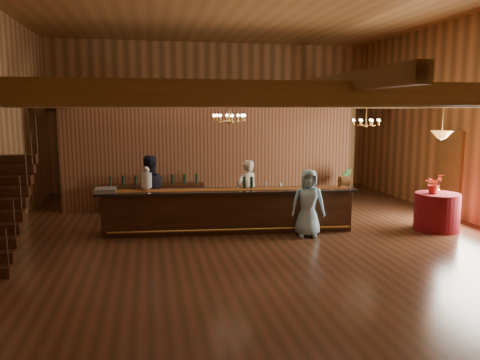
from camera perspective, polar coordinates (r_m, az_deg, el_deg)
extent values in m
plane|color=#562F1D|center=(11.47, 1.59, -6.66)|extent=(14.00, 14.00, 0.00)
cube|color=#B47D4A|center=(17.97, -3.29, 7.69)|extent=(12.00, 0.10, 5.50)
cube|color=#B47D4A|center=(4.52, 21.54, 4.74)|extent=(12.00, 0.10, 5.50)
cube|color=#B47D4A|center=(13.70, 27.12, 6.53)|extent=(0.10, 14.00, 5.50)
cube|color=brown|center=(5.84, 13.77, 10.22)|extent=(11.90, 0.20, 0.28)
cube|color=brown|center=(8.17, 6.34, 9.85)|extent=(11.90, 0.20, 0.28)
cube|color=brown|center=(10.59, 2.26, 9.57)|extent=(11.90, 0.20, 0.28)
cube|color=brown|center=(13.03, -0.29, 9.38)|extent=(11.90, 0.20, 0.28)
cube|color=brown|center=(15.50, -2.04, 9.23)|extent=(11.90, 0.20, 0.28)
cube|color=brown|center=(17.77, -3.21, 9.13)|extent=(11.90, 0.20, 0.28)
cube|color=brown|center=(11.01, -22.21, 9.65)|extent=(0.18, 13.90, 0.22)
cube|color=brown|center=(11.08, 1.66, 10.25)|extent=(0.18, 13.90, 0.22)
cube|color=brown|center=(12.84, 21.95, 9.41)|extent=(0.18, 13.90, 0.22)
cube|color=brown|center=(15.51, -18.68, 2.87)|extent=(0.20, 0.20, 3.20)
cube|color=brown|center=(16.86, 13.31, 3.51)|extent=(0.20, 0.20, 3.20)
cube|color=brown|center=(14.51, -3.34, 2.75)|extent=(9.00, 0.18, 3.10)
cube|color=white|center=(14.55, 24.23, 2.03)|extent=(0.12, 1.05, 1.75)
cube|color=#402112|center=(10.81, -27.09, -2.57)|extent=(1.00, 0.28, 0.20)
cube|color=#402112|center=(11.04, -26.77, -1.28)|extent=(1.00, 0.28, 0.20)
cube|color=#402112|center=(11.28, -26.46, -0.04)|extent=(1.00, 0.28, 0.20)
cube|color=#402112|center=(11.52, -26.16, 1.15)|extent=(1.00, 0.28, 0.20)
cube|color=#402112|center=(11.77, -25.87, 2.29)|extent=(1.00, 0.28, 0.20)
cube|color=#402112|center=(16.84, 0.84, 0.13)|extent=(1.20, 0.60, 1.10)
cube|color=olive|center=(16.50, -9.41, -0.33)|extent=(1.00, 0.60, 1.00)
cube|color=#402112|center=(11.62, -1.40, -3.89)|extent=(6.11, 1.19, 1.01)
cube|color=black|center=(11.52, -1.41, -1.31)|extent=(6.42, 1.35, 0.05)
cube|color=maroon|center=(11.52, -1.41, -1.16)|extent=(5.98, 0.93, 0.01)
cylinder|color=gold|center=(11.32, -1.05, -6.08)|extent=(5.85, 0.57, 0.05)
cylinder|color=silver|center=(11.58, -11.31, -1.10)|extent=(0.18, 0.18, 0.08)
cylinder|color=silver|center=(11.55, -11.34, -0.02)|extent=(0.26, 0.26, 0.36)
sphere|color=silver|center=(11.51, -11.38, 1.21)|extent=(0.18, 0.18, 0.18)
cube|color=gray|center=(11.61, -16.07, -1.19)|extent=(0.50, 0.50, 0.10)
cube|color=olive|center=(11.97, 12.01, -0.27)|extent=(0.06, 0.06, 0.30)
cube|color=olive|center=(12.09, 13.23, -0.23)|extent=(0.06, 0.06, 0.30)
cylinder|color=olive|center=(12.03, 12.63, -0.11)|extent=(0.24, 0.24, 0.24)
cylinder|color=black|center=(11.65, 0.50, -0.33)|extent=(0.07, 0.07, 0.30)
cylinder|color=black|center=(11.67, 1.41, -0.31)|extent=(0.07, 0.07, 0.30)
cube|color=#402112|center=(14.19, -10.36, -2.16)|extent=(2.94, 0.63, 0.82)
cylinder|color=maroon|center=(12.78, 22.87, -3.59)|extent=(1.09, 1.09, 0.94)
cylinder|color=gold|center=(11.61, -1.30, 8.31)|extent=(0.02, 0.02, 0.48)
sphere|color=gold|center=(11.62, -1.30, 7.13)|extent=(0.12, 0.12, 0.12)
torus|color=gold|center=(11.62, -1.30, 7.63)|extent=(0.80, 0.80, 0.04)
cylinder|color=gold|center=(14.07, 15.14, 7.73)|extent=(0.02, 0.02, 0.63)
sphere|color=gold|center=(14.07, 15.09, 6.45)|extent=(0.12, 0.12, 0.12)
torus|color=gold|center=(14.07, 15.11, 6.85)|extent=(0.80, 0.80, 0.04)
cylinder|color=gold|center=(12.53, 23.48, 6.89)|extent=(0.02, 0.02, 0.80)
cone|color=orange|center=(12.54, 23.38, 5.06)|extent=(0.52, 0.52, 0.20)
imported|color=white|center=(12.35, 0.85, -1.50)|extent=(0.74, 0.63, 1.71)
imported|color=black|center=(12.03, -11.04, -1.51)|extent=(1.09, 0.96, 1.88)
imported|color=#96D0EE|center=(11.25, 8.31, -2.81)|extent=(0.88, 0.66, 1.62)
imported|color=#2B5527|center=(15.01, 12.27, -0.86)|extent=(0.70, 0.58, 1.22)
imported|color=red|center=(12.63, 22.54, -0.42)|extent=(0.55, 0.51, 0.48)
imported|color=gold|center=(12.71, 22.78, -0.80)|extent=(0.16, 0.16, 0.30)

